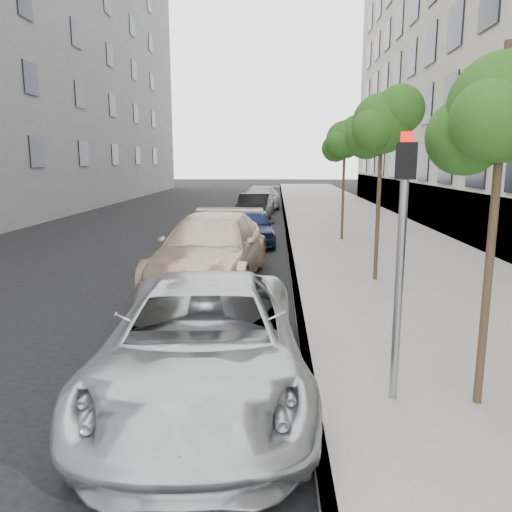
# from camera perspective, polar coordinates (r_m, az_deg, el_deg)

# --- Properties ---
(ground) EXTENTS (160.00, 160.00, 0.00)m
(ground) POSITION_cam_1_polar(r_m,az_deg,el_deg) (5.35, -6.15, -24.33)
(ground) COLOR black
(ground) RESTS_ON ground
(sidewalk) EXTENTS (6.40, 72.00, 0.14)m
(sidewalk) POSITION_cam_1_polar(r_m,az_deg,el_deg) (28.70, 9.52, 4.70)
(sidewalk) COLOR gray
(sidewalk) RESTS_ON ground
(curb) EXTENTS (0.15, 72.00, 0.14)m
(curb) POSITION_cam_1_polar(r_m,az_deg,el_deg) (28.48, 3.25, 4.79)
(curb) COLOR #9E9B93
(curb) RESTS_ON ground
(tree_near) EXTENTS (1.59, 1.39, 4.30)m
(tree_near) POSITION_cam_1_polar(r_m,az_deg,el_deg) (6.37, 26.65, 14.91)
(tree_near) COLOR #38281C
(tree_near) RESTS_ON sidewalk
(tree_mid) EXTENTS (1.76, 1.56, 4.67)m
(tree_mid) POSITION_cam_1_polar(r_m,az_deg,el_deg) (12.61, 14.33, 14.47)
(tree_mid) COLOR #38281C
(tree_mid) RESTS_ON sidewalk
(tree_far) EXTENTS (1.72, 1.52, 4.54)m
(tree_far) POSITION_cam_1_polar(r_m,az_deg,el_deg) (19.00, 10.20, 12.98)
(tree_far) COLOR #38281C
(tree_far) RESTS_ON sidewalk
(signal_pole) EXTENTS (0.27, 0.23, 3.26)m
(signal_pole) POSITION_cam_1_polar(r_m,az_deg,el_deg) (6.15, 16.30, 1.96)
(signal_pole) COLOR #939699
(signal_pole) RESTS_ON sidewalk
(minivan) EXTENTS (2.87, 5.60, 1.51)m
(minivan) POSITION_cam_1_polar(r_m,az_deg,el_deg) (6.63, -6.01, -9.69)
(minivan) COLOR silver
(minivan) RESTS_ON ground
(suv) EXTENTS (2.87, 6.10, 1.72)m
(suv) POSITION_cam_1_polar(r_m,az_deg,el_deg) (12.72, -5.12, 0.79)
(suv) COLOR #CFB293
(suv) RESTS_ON ground
(sedan_blue) EXTENTS (1.81, 3.95, 1.31)m
(sedan_blue) POSITION_cam_1_polar(r_m,az_deg,el_deg) (18.62, -0.35, 3.39)
(sedan_blue) COLOR #101938
(sedan_blue) RESTS_ON ground
(sedan_black) EXTENTS (1.76, 4.40, 1.42)m
(sedan_black) POSITION_cam_1_polar(r_m,az_deg,el_deg) (25.29, -0.22, 5.50)
(sedan_black) COLOR black
(sedan_black) RESTS_ON ground
(sedan_rear) EXTENTS (2.80, 5.45, 1.51)m
(sedan_rear) POSITION_cam_1_polar(r_m,az_deg,el_deg) (30.63, 0.47, 6.52)
(sedan_rear) COLOR #96999E
(sedan_rear) RESTS_ON ground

